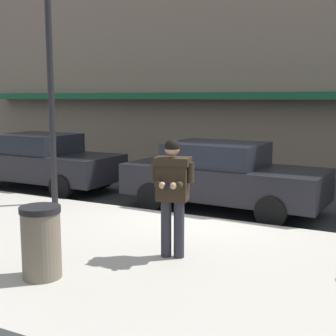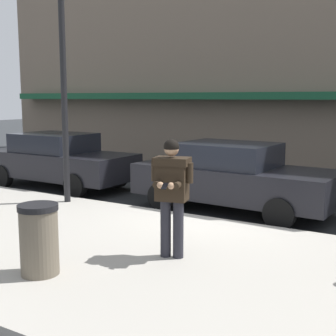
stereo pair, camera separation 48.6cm
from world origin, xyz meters
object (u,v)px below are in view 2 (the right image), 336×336
parked_sedan_near (58,160)px  man_texting_on_phone (172,185)px  street_lamp_post (63,71)px  parked_sedan_mid (233,177)px  trash_bin (39,239)px

parked_sedan_near → man_texting_on_phone: man_texting_on_phone is taller
man_texting_on_phone → street_lamp_post: bearing=153.3°
parked_sedan_mid → street_lamp_post: street_lamp_post is taller
parked_sedan_mid → street_lamp_post: size_ratio=0.94×
man_texting_on_phone → trash_bin: bearing=-128.0°
trash_bin → parked_sedan_near: bearing=132.3°
trash_bin → parked_sedan_mid: bearing=83.7°
parked_sedan_near → street_lamp_post: 3.51m
parked_sedan_near → parked_sedan_mid: (5.39, -0.06, 0.00)m
parked_sedan_near → street_lamp_post: street_lamp_post is taller
man_texting_on_phone → parked_sedan_mid: bearing=99.4°
parked_sedan_mid → man_texting_on_phone: size_ratio=2.54×
parked_sedan_mid → man_texting_on_phone: bearing=-80.6°
parked_sedan_mid → street_lamp_post: 4.49m
parked_sedan_near → parked_sedan_mid: same height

